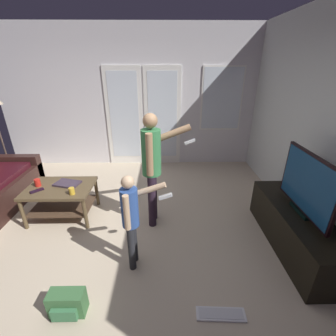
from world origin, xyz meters
name	(u,v)px	position (x,y,z in m)	size (l,w,h in m)	color
ground_plane	(111,240)	(0.00, 0.00, -0.01)	(5.26, 5.17, 0.02)	beige
wall_back_with_doors	(134,101)	(0.08, 2.55, 1.35)	(5.26, 0.09, 2.80)	silver
coffee_table	(61,195)	(-0.78, 0.52, 0.35)	(0.90, 0.65, 0.48)	brown
tv_stand	(295,229)	(2.26, -0.15, 0.25)	(0.49, 1.55, 0.50)	black
flat_screen_tv	(307,185)	(2.26, -0.15, 0.85)	(0.08, 0.96, 0.70)	black
person_adult	(153,162)	(0.55, 0.37, 0.93)	(0.69, 0.41, 1.54)	#2A1C2A
person_child	(131,215)	(0.36, -0.40, 0.66)	(0.52, 0.30, 1.10)	#26272B
backpack	(67,304)	(-0.17, -0.96, 0.12)	(0.31, 0.19, 0.24)	#3C6C3D
loose_keyboard	(221,314)	(1.20, -1.00, 0.01)	(0.45, 0.15, 0.02)	white
laptop_closed	(67,183)	(-0.69, 0.59, 0.50)	(0.34, 0.22, 0.03)	#3B2F3E
cup_near_edge	(72,191)	(-0.52, 0.32, 0.53)	(0.07, 0.07, 0.09)	gold
cup_by_laptop	(38,183)	(-1.08, 0.55, 0.54)	(0.08, 0.08, 0.11)	red
tv_remote_black	(37,191)	(-1.03, 0.40, 0.49)	(0.17, 0.05, 0.02)	black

